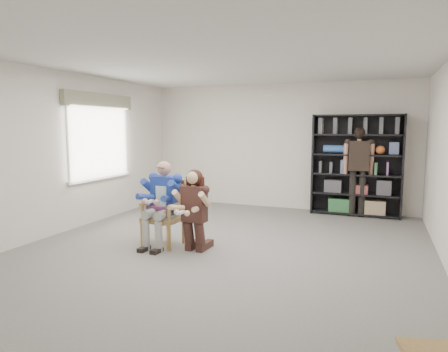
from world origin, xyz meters
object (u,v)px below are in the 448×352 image
at_px(bookshelf, 356,165).
at_px(standing_man, 358,172).
at_px(armchair, 163,213).
at_px(kneeling_woman, 193,211).
at_px(seated_man, 163,203).

distance_m(bookshelf, standing_man, 0.17).
bearing_deg(bookshelf, armchair, -128.23).
xyz_separation_m(bookshelf, standing_man, (0.04, -0.10, -0.13)).
bearing_deg(bookshelf, standing_man, -65.34).
distance_m(kneeling_woman, bookshelf, 4.07).
relative_size(armchair, bookshelf, 0.49).
bearing_deg(seated_man, bookshelf, 54.36).
height_order(armchair, standing_man, standing_man).
xyz_separation_m(seated_man, kneeling_woman, (0.58, -0.12, -0.06)).
relative_size(armchair, standing_man, 0.56).
distance_m(armchair, kneeling_woman, 0.60).
height_order(kneeling_woman, standing_man, standing_man).
bearing_deg(standing_man, armchair, -136.22).
bearing_deg(kneeling_woman, seated_man, 170.91).
distance_m(kneeling_woman, standing_man, 4.00).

